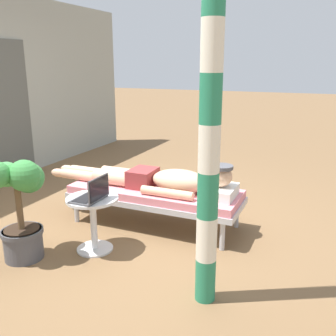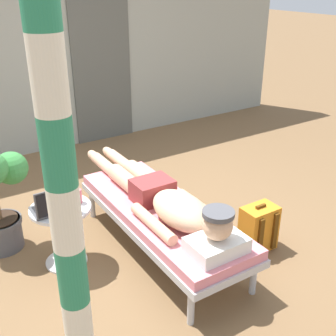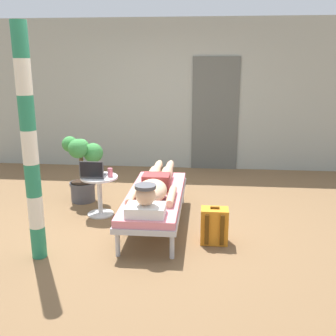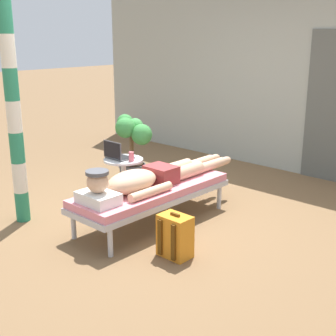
{
  "view_description": "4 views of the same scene",
  "coord_description": "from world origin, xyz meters",
  "px_view_note": "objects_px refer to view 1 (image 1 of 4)",
  "views": [
    {
      "loc": [
        -3.42,
        -1.85,
        1.71
      ],
      "look_at": [
        0.1,
        -0.33,
        0.65
      ],
      "focal_mm": 40.67,
      "sensor_mm": 36.0,
      "label": 1
    },
    {
      "loc": [
        -1.52,
        -2.78,
        2.19
      ],
      "look_at": [
        0.31,
        0.09,
        0.61
      ],
      "focal_mm": 45.24,
      "sensor_mm": 36.0,
      "label": 2
    },
    {
      "loc": [
        0.66,
        -4.69,
        1.96
      ],
      "look_at": [
        0.21,
        -0.01,
        0.69
      ],
      "focal_mm": 42.38,
      "sensor_mm": 36.0,
      "label": 3
    },
    {
      "loc": [
        3.38,
        -3.51,
        1.99
      ],
      "look_at": [
        0.23,
        -0.12,
        0.64
      ],
      "focal_mm": 49.52,
      "sensor_mm": 36.0,
      "label": 4
    }
  ],
  "objects_px": {
    "porch_post": "(209,149)",
    "laptop": "(93,194)",
    "person_reclining": "(160,180)",
    "side_table": "(93,215)",
    "drink_glass": "(101,187)",
    "potted_plant": "(20,202)",
    "backpack": "(212,192)",
    "lounge_chair": "(155,194)"
  },
  "relations": [
    {
      "from": "person_reclining",
      "to": "drink_glass",
      "type": "bearing_deg",
      "value": 151.91
    },
    {
      "from": "person_reclining",
      "to": "side_table",
      "type": "xyz_separation_m",
      "value": [
        -0.76,
        0.33,
        -0.16
      ]
    },
    {
      "from": "lounge_chair",
      "to": "person_reclining",
      "type": "height_order",
      "value": "person_reclining"
    },
    {
      "from": "side_table",
      "to": "laptop",
      "type": "xyz_separation_m",
      "value": [
        -0.06,
        -0.05,
        0.23
      ]
    },
    {
      "from": "person_reclining",
      "to": "drink_glass",
      "type": "xyz_separation_m",
      "value": [
        -0.61,
        0.33,
        0.06
      ]
    },
    {
      "from": "lounge_chair",
      "to": "side_table",
      "type": "xyz_separation_m",
      "value": [
        -0.76,
        0.27,
        0.01
      ]
    },
    {
      "from": "lounge_chair",
      "to": "drink_glass",
      "type": "relative_size",
      "value": 16.29
    },
    {
      "from": "porch_post",
      "to": "person_reclining",
      "type": "bearing_deg",
      "value": 38.67
    },
    {
      "from": "drink_glass",
      "to": "potted_plant",
      "type": "bearing_deg",
      "value": 136.19
    },
    {
      "from": "drink_glass",
      "to": "porch_post",
      "type": "xyz_separation_m",
      "value": [
        -0.48,
        -1.19,
        0.58
      ]
    },
    {
      "from": "drink_glass",
      "to": "porch_post",
      "type": "distance_m",
      "value": 1.41
    },
    {
      "from": "side_table",
      "to": "laptop",
      "type": "height_order",
      "value": "laptop"
    },
    {
      "from": "person_reclining",
      "to": "porch_post",
      "type": "bearing_deg",
      "value": -141.33
    },
    {
      "from": "laptop",
      "to": "side_table",
      "type": "bearing_deg",
      "value": 40.52
    },
    {
      "from": "person_reclining",
      "to": "laptop",
      "type": "relative_size",
      "value": 7.0
    },
    {
      "from": "side_table",
      "to": "backpack",
      "type": "height_order",
      "value": "side_table"
    },
    {
      "from": "lounge_chair",
      "to": "drink_glass",
      "type": "distance_m",
      "value": 0.71
    },
    {
      "from": "potted_plant",
      "to": "porch_post",
      "type": "height_order",
      "value": "porch_post"
    },
    {
      "from": "laptop",
      "to": "potted_plant",
      "type": "xyz_separation_m",
      "value": [
        -0.31,
        0.55,
        -0.05
      ]
    },
    {
      "from": "laptop",
      "to": "backpack",
      "type": "bearing_deg",
      "value": -22.64
    },
    {
      "from": "backpack",
      "to": "potted_plant",
      "type": "distance_m",
      "value": 2.22
    },
    {
      "from": "drink_glass",
      "to": "potted_plant",
      "type": "relative_size",
      "value": 0.12
    },
    {
      "from": "lounge_chair",
      "to": "laptop",
      "type": "bearing_deg",
      "value": 164.82
    },
    {
      "from": "side_table",
      "to": "person_reclining",
      "type": "bearing_deg",
      "value": -23.49
    },
    {
      "from": "lounge_chair",
      "to": "laptop",
      "type": "distance_m",
      "value": 0.88
    },
    {
      "from": "person_reclining",
      "to": "potted_plant",
      "type": "height_order",
      "value": "potted_plant"
    },
    {
      "from": "laptop",
      "to": "porch_post",
      "type": "height_order",
      "value": "porch_post"
    },
    {
      "from": "person_reclining",
      "to": "drink_glass",
      "type": "relative_size",
      "value": 18.97
    },
    {
      "from": "porch_post",
      "to": "backpack",
      "type": "bearing_deg",
      "value": 15.75
    },
    {
      "from": "drink_glass",
      "to": "backpack",
      "type": "relative_size",
      "value": 0.27
    },
    {
      "from": "porch_post",
      "to": "laptop",
      "type": "bearing_deg",
      "value": 76.94
    },
    {
      "from": "side_table",
      "to": "drink_glass",
      "type": "relative_size",
      "value": 4.57
    },
    {
      "from": "backpack",
      "to": "porch_post",
      "type": "distance_m",
      "value": 2.1
    },
    {
      "from": "side_table",
      "to": "backpack",
      "type": "relative_size",
      "value": 1.23
    },
    {
      "from": "laptop",
      "to": "porch_post",
      "type": "relative_size",
      "value": 0.13
    },
    {
      "from": "person_reclining",
      "to": "backpack",
      "type": "xyz_separation_m",
      "value": [
        0.71,
        -0.36,
        -0.32
      ]
    },
    {
      "from": "side_table",
      "to": "lounge_chair",
      "type": "bearing_deg",
      "value": -19.81
    },
    {
      "from": "lounge_chair",
      "to": "side_table",
      "type": "distance_m",
      "value": 0.81
    },
    {
      "from": "potted_plant",
      "to": "porch_post",
      "type": "relative_size",
      "value": 0.41
    },
    {
      "from": "lounge_chair",
      "to": "potted_plant",
      "type": "distance_m",
      "value": 1.38
    },
    {
      "from": "porch_post",
      "to": "lounge_chair",
      "type": "bearing_deg",
      "value": 40.45
    },
    {
      "from": "porch_post",
      "to": "side_table",
      "type": "bearing_deg",
      "value": 74.77
    }
  ]
}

